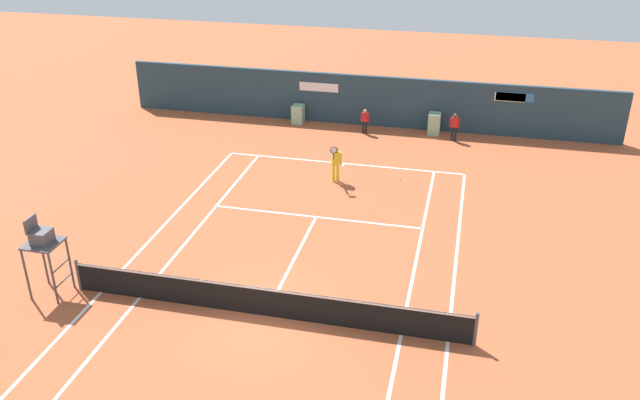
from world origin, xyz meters
name	(u,v)px	position (x,y,z in m)	size (l,w,h in m)	color
ground_plane	(271,304)	(0.00, 0.58, 0.00)	(80.00, 80.00, 0.01)	#B25633
tennis_net	(264,301)	(0.00, 0.00, 0.51)	(12.10, 0.10, 1.07)	#4C4C51
sponsor_back_wall	(365,101)	(0.03, 16.97, 1.25)	(25.00, 1.02, 2.57)	#233D4C
umpire_chair	(43,243)	(-6.73, -0.38, 1.78)	(1.00, 1.00, 2.60)	#47474C
player_on_baseline	(336,161)	(0.04, 9.72, 0.92)	(0.47, 0.80, 1.78)	yellow
ball_kid_left_post	(365,120)	(0.24, 15.69, 0.72)	(0.42, 0.17, 1.25)	black
ball_kid_centre_post	(454,125)	(4.60, 15.69, 0.79)	(0.46, 0.19, 1.37)	black
tennis_ball_mid_court	(400,178)	(2.64, 10.59, 0.03)	(0.07, 0.07, 0.07)	#CCE033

